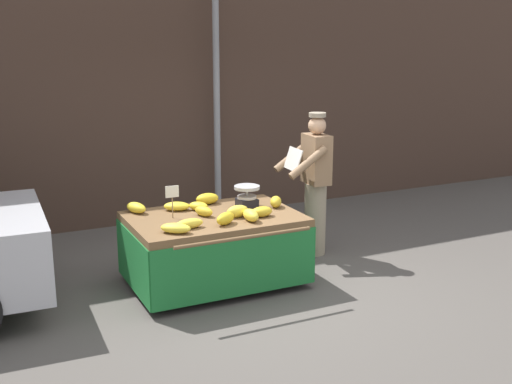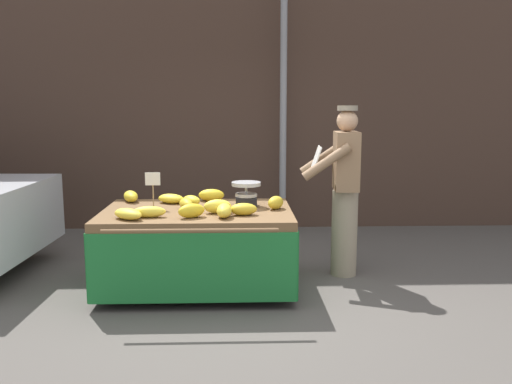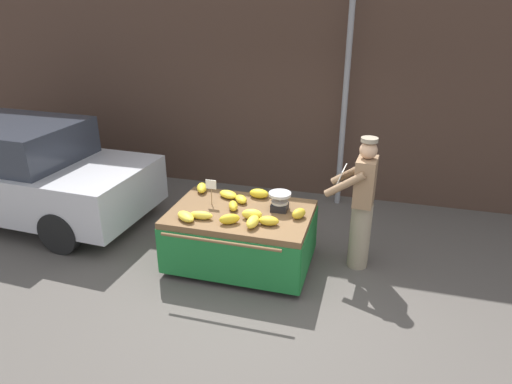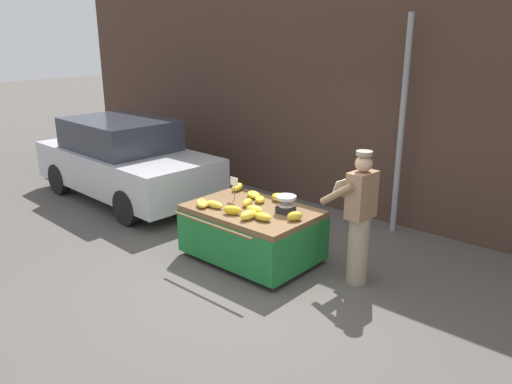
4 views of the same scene
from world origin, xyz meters
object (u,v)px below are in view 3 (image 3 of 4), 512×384
object	(u,v)px
banana_bunch_4	(252,214)
banana_bunch_11	(229,219)
banana_bunch_6	(233,206)
banana_bunch_10	(186,216)
banana_bunch_5	(253,222)
price_sign	(211,187)
banana_bunch_0	(269,221)
banana_bunch_7	(201,215)
banana_bunch_8	(202,188)
banana_bunch_2	(299,214)
banana_cart	(241,225)
banana_bunch_3	(241,199)
banana_bunch_9	(228,194)
weighing_scale	(280,201)
vendor_person	(362,204)
parked_car	(23,171)
street_pole	(345,105)
banana_bunch_1	(259,194)

from	to	relation	value
banana_bunch_4	banana_bunch_11	size ratio (longest dim) A/B	1.01
banana_bunch_6	banana_bunch_10	bearing A→B (deg)	-136.46
banana_bunch_4	banana_bunch_5	xyz separation A→B (m)	(0.06, -0.19, -0.00)
price_sign	banana_bunch_0	xyz separation A→B (m)	(0.84, -0.35, -0.19)
price_sign	banana_bunch_7	size ratio (longest dim) A/B	1.18
banana_bunch_7	banana_bunch_8	size ratio (longest dim) A/B	1.01
banana_bunch_2	banana_bunch_11	xyz separation A→B (m)	(-0.75, -0.37, 0.00)
banana_bunch_5	banana_bunch_10	size ratio (longest dim) A/B	0.89
banana_cart	banana_bunch_11	xyz separation A→B (m)	(-0.02, -0.36, 0.26)
price_sign	banana_bunch_3	size ratio (longest dim) A/B	1.55
banana_cart	banana_bunch_9	world-z (taller)	banana_bunch_9
banana_bunch_9	banana_bunch_10	size ratio (longest dim) A/B	0.93
banana_bunch_8	banana_bunch_10	distance (m)	0.87
banana_bunch_6	banana_bunch_8	distance (m)	0.74
banana_bunch_5	price_sign	bearing A→B (deg)	146.84
weighing_scale	banana_bunch_4	distance (m)	0.43
banana_bunch_0	banana_cart	bearing A→B (deg)	148.19
banana_bunch_2	banana_bunch_6	world-z (taller)	banana_bunch_2
banana_bunch_6	vendor_person	bearing A→B (deg)	12.90
banana_bunch_8	parked_car	xyz separation A→B (m)	(-2.95, 0.00, -0.06)
street_pole	banana_bunch_3	bearing A→B (deg)	-117.53
banana_bunch_7	banana_bunch_8	world-z (taller)	banana_bunch_8
banana_bunch_1	street_pole	bearing A→B (deg)	64.33
banana_bunch_7	banana_bunch_9	world-z (taller)	banana_bunch_7
weighing_scale	banana_bunch_7	distance (m)	0.99
street_pole	banana_bunch_6	size ratio (longest dim) A/B	14.15
banana_bunch_4	banana_bunch_11	xyz separation A→B (m)	(-0.22, -0.19, -0.00)
street_pole	banana_bunch_11	bearing A→B (deg)	-110.90
banana_bunch_10	banana_bunch_11	distance (m)	0.54
price_sign	vendor_person	world-z (taller)	vendor_person
banana_bunch_6	banana_bunch_1	bearing A→B (deg)	64.08
banana_bunch_0	banana_bunch_8	xyz separation A→B (m)	(-1.13, 0.72, 0.00)
price_sign	banana_bunch_6	bearing A→B (deg)	-12.16
banana_bunch_0	banana_bunch_4	world-z (taller)	banana_bunch_4
banana_bunch_11	banana_bunch_0	bearing A→B (deg)	12.08
price_sign	banana_bunch_1	distance (m)	0.67
street_pole	vendor_person	distance (m)	2.12
banana_bunch_5	banana_bunch_11	distance (m)	0.28
banana_bunch_6	vendor_person	size ratio (longest dim) A/B	0.14
banana_bunch_3	banana_bunch_8	bearing A→B (deg)	162.06
banana_bunch_2	banana_bunch_11	size ratio (longest dim) A/B	0.84
banana_bunch_7	banana_bunch_11	size ratio (longest dim) A/B	1.18
street_pole	banana_bunch_8	size ratio (longest dim) A/B	11.69
banana_bunch_10	banana_bunch_11	world-z (taller)	banana_bunch_11
weighing_scale	banana_bunch_6	bearing A→B (deg)	-165.59
banana_bunch_6	banana_bunch_7	bearing A→B (deg)	-129.14
street_pole	banana_cart	xyz separation A→B (m)	(-0.99, -2.29, -1.10)
weighing_scale	banana_bunch_10	bearing A→B (deg)	-150.48
street_pole	weighing_scale	xyz separation A→B (m)	(-0.53, -2.12, -0.79)
parked_car	banana_bunch_4	bearing A→B (deg)	-9.20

